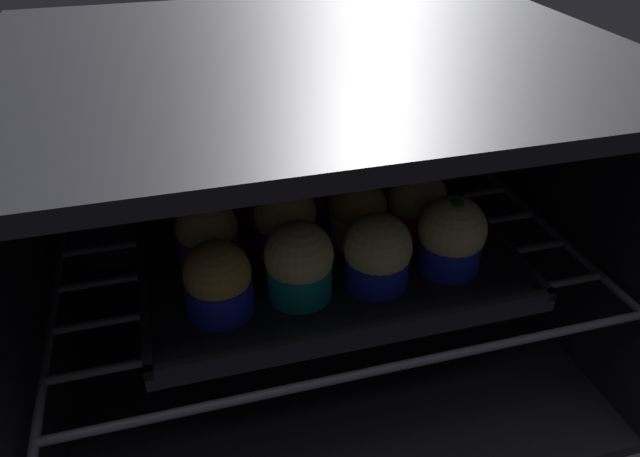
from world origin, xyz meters
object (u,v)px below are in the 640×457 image
at_px(muffin_row0_col2, 377,254).
at_px(muffin_row2_col3, 395,172).
at_px(muffin_row0_col1, 299,263).
at_px(muffin_row0_col3, 451,236).
at_px(muffin_row1_col3, 416,203).
at_px(baking_tray, 320,249).
at_px(muffin_row2_col2, 333,182).
at_px(muffin_row0_col0, 218,281).
at_px(muffin_row1_col2, 358,213).
at_px(muffin_row2_col1, 266,187).
at_px(muffin_row1_col1, 285,221).
at_px(muffin_row2_col0, 205,197).
at_px(muffin_row1_col0, 207,233).

bearing_deg(muffin_row0_col2, muffin_row2_col3, 62.89).
xyz_separation_m(muffin_row0_col1, muffin_row0_col3, (0.15, 0.00, 0.00)).
bearing_deg(muffin_row1_col3, baking_tray, -178.40).
bearing_deg(muffin_row0_col3, muffin_row2_col2, 117.64).
xyz_separation_m(muffin_row0_col0, muffin_row0_col3, (0.23, 0.00, 0.00)).
distance_m(muffin_row1_col2, muffin_row2_col1, 0.11).
bearing_deg(muffin_row2_col3, baking_tray, -145.45).
bearing_deg(muffin_row0_col3, muffin_row1_col3, 92.70).
height_order(muffin_row0_col0, muffin_row1_col1, muffin_row1_col1).
height_order(muffin_row1_col1, muffin_row1_col2, muffin_row1_col1).
relative_size(muffin_row0_col0, muffin_row2_col1, 0.94).
xyz_separation_m(muffin_row0_col3, muffin_row2_col0, (-0.22, 0.15, -0.01)).
relative_size(muffin_row0_col1, muffin_row1_col3, 1.08).
height_order(muffin_row1_col1, muffin_row2_col2, muffin_row1_col1).
relative_size(muffin_row0_col0, muffin_row2_col2, 1.02).
relative_size(muffin_row1_col0, muffin_row1_col2, 1.02).
relative_size(baking_tray, muffin_row1_col0, 5.23).
relative_size(muffin_row0_col2, muffin_row1_col1, 0.95).
height_order(muffin_row2_col2, muffin_row2_col3, same).
bearing_deg(muffin_row1_col1, muffin_row1_col3, 1.98).
bearing_deg(muffin_row2_col3, muffin_row2_col0, -179.46).
height_order(baking_tray, muffin_row2_col1, muffin_row2_col1).
bearing_deg(muffin_row2_col1, muffin_row1_col1, -86.88).
xyz_separation_m(muffin_row1_col0, muffin_row2_col2, (0.15, 0.07, -0.00)).
relative_size(muffin_row2_col1, muffin_row2_col3, 1.10).
distance_m(muffin_row0_col3, muffin_row2_col0, 0.27).
xyz_separation_m(baking_tray, muffin_row1_col1, (-0.04, -0.00, 0.04)).
bearing_deg(muffin_row1_col3, muffin_row0_col1, -152.52).
distance_m(muffin_row0_col2, muffin_row2_col1, 0.17).
height_order(baking_tray, muffin_row0_col0, muffin_row0_col0).
bearing_deg(muffin_row0_col1, muffin_row2_col1, 90.17).
bearing_deg(muffin_row0_col2, muffin_row0_col1, 177.96).
bearing_deg(baking_tray, muffin_row1_col3, 1.60).
relative_size(muffin_row1_col2, muffin_row1_col3, 0.98).
bearing_deg(muffin_row2_col0, muffin_row2_col2, -1.55).
bearing_deg(muffin_row0_col3, muffin_row1_col1, 154.43).
height_order(muffin_row1_col2, muffin_row2_col3, same).
height_order(muffin_row0_col2, muffin_row1_col0, muffin_row0_col2).
distance_m(muffin_row1_col0, muffin_row2_col1, 0.10).
bearing_deg(muffin_row1_col2, muffin_row1_col0, 179.07).
xyz_separation_m(muffin_row1_col1, muffin_row2_col0, (-0.07, 0.08, -0.00)).
relative_size(muffin_row0_col3, muffin_row1_col2, 1.15).
distance_m(muffin_row0_col0, muffin_row2_col3, 0.28).
xyz_separation_m(muffin_row1_col0, muffin_row1_col1, (0.08, -0.01, 0.00)).
bearing_deg(muffin_row0_col3, muffin_row1_col0, 161.29).
distance_m(muffin_row1_col3, muffin_row2_col1, 0.17).
relative_size(muffin_row0_col2, muffin_row2_col1, 0.97).
bearing_deg(muffin_row1_col0, muffin_row0_col0, -89.78).
height_order(baking_tray, muffin_row0_col2, muffin_row0_col2).
relative_size(muffin_row0_col1, muffin_row1_col0, 1.08).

